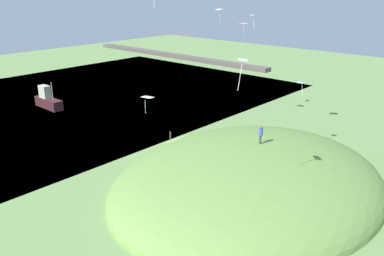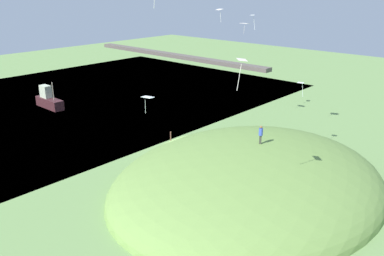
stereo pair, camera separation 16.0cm
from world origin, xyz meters
name	(u,v)px [view 1 (the left image)]	position (x,y,z in m)	size (l,w,h in m)	color
ground_plane	(170,154)	(0.00, 0.00, 0.00)	(160.00, 160.00, 0.00)	#678A4C
lake_water	(43,108)	(-27.20, 0.00, -0.20)	(48.17, 80.00, 0.40)	#3D6289
grass_hill	(249,184)	(10.33, -0.10, 0.00)	(22.87, 27.62, 7.13)	olive
bridge_deck_far	(173,56)	(-27.20, 28.14, 4.25)	(43.36, 1.80, 0.70)	#57504A
boat_on_lake	(48,101)	(-25.98, 0.32, 1.09)	(5.60, 1.55, 4.08)	#3C1D21
person_on_hilltop	(261,132)	(10.27, 1.44, 4.65)	(0.50, 0.50, 1.75)	#33362D
kite_2	(301,84)	(9.90, 9.11, 7.72)	(0.68, 0.53, 1.54)	white
kite_3	(242,62)	(14.20, -7.57, 12.70)	(0.97, 0.96, 2.00)	white
kite_4	(148,98)	(0.02, -2.96, 6.91)	(1.27, 1.00, 1.75)	white
kite_5	(252,16)	(-0.42, 15.13, 13.60)	(0.77, 0.87, 1.84)	white
kite_7	(219,10)	(-5.25, 14.55, 14.19)	(1.08, 0.90, 1.67)	white
kite_8	(244,24)	(0.22, 12.55, 12.92)	(1.11, 0.84, 1.24)	silver
mooring_post	(170,136)	(-2.77, 2.81, 0.57)	(0.14, 0.14, 1.15)	brown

